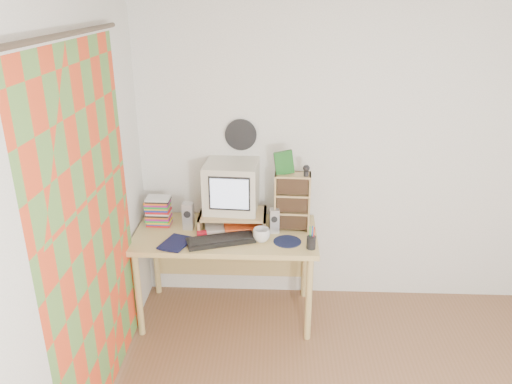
# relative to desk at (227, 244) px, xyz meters

# --- Properties ---
(back_wall) EXTENTS (3.50, 0.00, 3.50)m
(back_wall) POSITION_rel_desk_xyz_m (1.03, 0.31, 0.63)
(back_wall) COLOR white
(back_wall) RESTS_ON floor
(left_wall) EXTENTS (0.00, 3.50, 3.50)m
(left_wall) POSITION_rel_desk_xyz_m (-0.72, -1.44, 0.63)
(left_wall) COLOR white
(left_wall) RESTS_ON floor
(curtain) EXTENTS (0.00, 2.20, 2.20)m
(curtain) POSITION_rel_desk_xyz_m (-0.68, -0.96, 0.53)
(curtain) COLOR #E64620
(curtain) RESTS_ON left_wall
(wall_disc) EXTENTS (0.25, 0.02, 0.25)m
(wall_disc) POSITION_rel_desk_xyz_m (0.10, 0.29, 0.81)
(wall_disc) COLOR black
(wall_disc) RESTS_ON back_wall
(desk) EXTENTS (1.40, 0.70, 0.75)m
(desk) POSITION_rel_desk_xyz_m (0.00, 0.00, 0.00)
(desk) COLOR tan
(desk) RESTS_ON floor
(monitor_riser) EXTENTS (0.52, 0.30, 0.12)m
(monitor_riser) POSITION_rel_desk_xyz_m (0.05, 0.04, 0.23)
(monitor_riser) COLOR tan
(monitor_riser) RESTS_ON desk
(crt_monitor) EXTENTS (0.43, 0.43, 0.38)m
(crt_monitor) POSITION_rel_desk_xyz_m (0.04, 0.09, 0.45)
(crt_monitor) COLOR beige
(crt_monitor) RESTS_ON monitor_riser
(speaker_left) EXTENTS (0.08, 0.08, 0.21)m
(speaker_left) POSITION_rel_desk_xyz_m (-0.30, -0.01, 0.24)
(speaker_left) COLOR #A3A3A8
(speaker_left) RESTS_ON desk
(speaker_right) EXTENTS (0.08, 0.08, 0.19)m
(speaker_right) POSITION_rel_desk_xyz_m (0.37, -0.04, 0.23)
(speaker_right) COLOR #A3A3A8
(speaker_right) RESTS_ON desk
(keyboard) EXTENTS (0.53, 0.32, 0.03)m
(keyboard) POSITION_rel_desk_xyz_m (-0.02, -0.23, 0.15)
(keyboard) COLOR black
(keyboard) RESTS_ON desk
(dvd_stack) EXTENTS (0.19, 0.13, 0.26)m
(dvd_stack) POSITION_rel_desk_xyz_m (-0.54, 0.05, 0.27)
(dvd_stack) COLOR brown
(dvd_stack) RESTS_ON desk
(cd_rack) EXTENTS (0.28, 0.16, 0.45)m
(cd_rack) POSITION_rel_desk_xyz_m (0.51, 0.03, 0.36)
(cd_rack) COLOR tan
(cd_rack) RESTS_ON desk
(mug) EXTENTS (0.16, 0.16, 0.10)m
(mug) POSITION_rel_desk_xyz_m (0.28, -0.20, 0.18)
(mug) COLOR silver
(mug) RESTS_ON desk
(diary) EXTENTS (0.27, 0.23, 0.04)m
(diary) POSITION_rel_desk_xyz_m (-0.43, -0.25, 0.16)
(diary) COLOR #0E1134
(diary) RESTS_ON desk
(mousepad) EXTENTS (0.23, 0.23, 0.00)m
(mousepad) POSITION_rel_desk_xyz_m (0.47, -0.20, 0.14)
(mousepad) COLOR black
(mousepad) RESTS_ON desk
(pen_cup) EXTENTS (0.08, 0.08, 0.13)m
(pen_cup) POSITION_rel_desk_xyz_m (0.64, -0.30, 0.20)
(pen_cup) COLOR black
(pen_cup) RESTS_ON desk
(papers) EXTENTS (0.37, 0.30, 0.04)m
(papers) POSITION_rel_desk_xyz_m (0.05, 0.03, 0.16)
(papers) COLOR silver
(papers) RESTS_ON desk
(red_box) EXTENTS (0.08, 0.06, 0.04)m
(red_box) POSITION_rel_desk_xyz_m (-0.17, -0.14, 0.15)
(red_box) COLOR red
(red_box) RESTS_ON desk
(game_box) EXTENTS (0.14, 0.05, 0.18)m
(game_box) POSITION_rel_desk_xyz_m (0.44, 0.03, 0.68)
(game_box) COLOR #18561D
(game_box) RESTS_ON cd_rack
(webcam) EXTENTS (0.05, 0.05, 0.09)m
(webcam) POSITION_rel_desk_xyz_m (0.61, -0.01, 0.63)
(webcam) COLOR black
(webcam) RESTS_ON cd_rack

